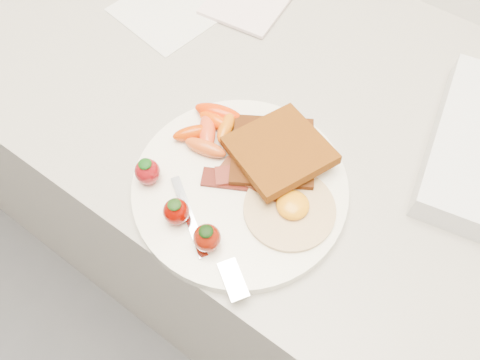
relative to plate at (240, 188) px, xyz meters
The scene contains 10 objects.
counter 0.49m from the plate, 99.24° to the left, with size 2.00×0.60×0.90m, color gray.
plate is the anchor object (origin of this frame).
toast_lower 0.06m from the plate, 81.75° to the left, with size 0.10×0.10×0.01m, color black.
toast_upper 0.07m from the plate, 72.45° to the left, with size 0.11×0.11×0.01m, color #441406.
fried_egg 0.07m from the plate, ahead, with size 0.13×0.13×0.02m.
bacon_strips 0.02m from the plate, 54.20° to the left, with size 0.12×0.10×0.01m.
baby_carrots 0.09m from the plate, 151.17° to the left, with size 0.09×0.09×0.02m.
strawberries 0.09m from the plate, 115.73° to the right, with size 0.14×0.06×0.04m.
fork 0.09m from the plate, 78.72° to the right, with size 0.17×0.09×0.00m.
paper_sheet 0.37m from the plate, 140.71° to the left, with size 0.15×0.21×0.00m, color silver.
Camera 1 is at (0.20, 1.30, 1.42)m, focal length 35.00 mm.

